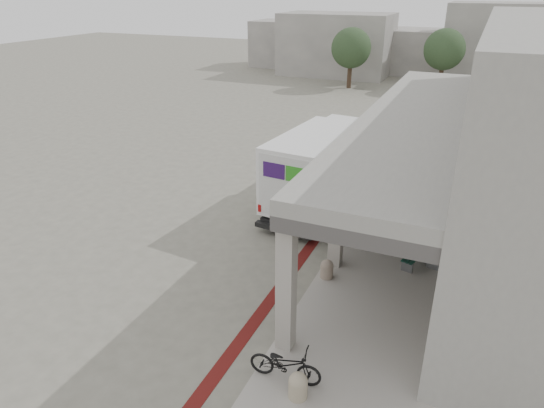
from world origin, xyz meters
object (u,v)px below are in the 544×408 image
at_px(utility_cabinet, 440,250).
at_px(bench, 417,255).
at_px(bicycle_black, 285,364).
at_px(fedex_truck, 325,165).

bearing_deg(utility_cabinet, bench, -158.24).
xyz_separation_m(bench, bicycle_black, (-1.87, -6.06, 0.15)).
bearing_deg(bicycle_black, utility_cabinet, -26.45).
distance_m(fedex_truck, bench, 5.41).
relative_size(bench, utility_cabinet, 1.50).
xyz_separation_m(fedex_truck, utility_cabinet, (4.70, -3.26, -0.94)).
relative_size(fedex_truck, utility_cabinet, 6.69).
bearing_deg(utility_cabinet, fedex_truck, 158.82).
xyz_separation_m(fedex_truck, bench, (4.07, -3.35, -1.22)).
distance_m(fedex_truck, utility_cabinet, 5.80).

